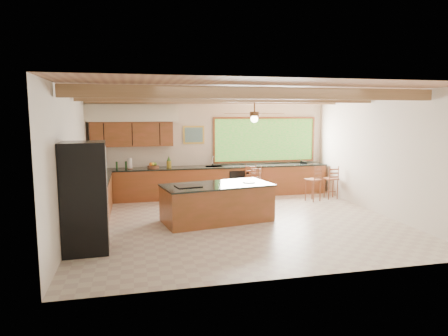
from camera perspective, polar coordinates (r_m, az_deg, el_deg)
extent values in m
plane|color=beige|center=(9.33, 2.17, -7.69)|extent=(7.20, 7.20, 0.00)
cube|color=beige|center=(12.19, -1.80, 3.15)|extent=(7.20, 0.04, 3.00)
cube|color=beige|center=(6.00, 10.41, -1.85)|extent=(7.20, 0.04, 3.00)
cube|color=beige|center=(8.81, -21.00, 0.83)|extent=(0.04, 6.50, 3.00)
cube|color=beige|center=(10.57, 21.42, 1.89)|extent=(0.04, 6.50, 3.00)
cube|color=#976C4B|center=(9.00, 2.27, 11.05)|extent=(7.20, 6.50, 0.04)
cube|color=#916B48|center=(7.46, 5.56, 10.60)|extent=(7.10, 0.15, 0.22)
cube|color=#916B48|center=(9.48, 1.46, 10.04)|extent=(7.10, 0.15, 0.22)
cube|color=#916B48|center=(11.23, -0.87, 9.70)|extent=(7.10, 0.15, 0.22)
cube|color=brown|center=(11.74, -12.98, 4.73)|extent=(2.30, 0.35, 0.70)
cube|color=beige|center=(11.66, -13.07, 7.66)|extent=(2.60, 0.50, 0.48)
cylinder|color=#FFEABF|center=(11.68, -16.49, 6.41)|extent=(0.10, 0.10, 0.01)
cylinder|color=#FFEABF|center=(11.68, -9.58, 6.62)|extent=(0.10, 0.10, 0.01)
cube|color=#6FAF3E|center=(12.59, 5.85, 4.04)|extent=(3.20, 0.04, 1.30)
cube|color=gold|center=(12.04, -4.35, 4.74)|extent=(0.64, 0.03, 0.54)
cube|color=#3D6E54|center=(12.02, -4.34, 4.74)|extent=(0.54, 0.01, 0.44)
cube|color=brown|center=(12.00, -1.46, -2.03)|extent=(7.00, 0.65, 0.88)
cube|color=black|center=(11.93, -1.47, 0.15)|extent=(7.04, 0.69, 0.04)
cube|color=brown|center=(10.27, -17.80, -4.09)|extent=(0.65, 2.35, 0.88)
cube|color=black|center=(10.18, -17.91, -1.56)|extent=(0.69, 2.39, 0.04)
cube|color=black|center=(11.84, 2.18, -2.26)|extent=(0.60, 0.02, 0.78)
cube|color=silver|center=(11.92, -1.47, 0.17)|extent=(0.50, 0.38, 0.03)
cylinder|color=silver|center=(12.10, -1.66, 1.07)|extent=(0.03, 0.03, 0.30)
cylinder|color=silver|center=(11.99, -1.57, 1.63)|extent=(0.03, 0.20, 0.03)
cylinder|color=silver|center=(11.68, -13.30, 0.63)|extent=(0.12, 0.12, 0.31)
cylinder|color=#1C461C|center=(11.84, -15.07, 0.40)|extent=(0.06, 0.06, 0.20)
cylinder|color=#1C461C|center=(11.83, -13.83, 0.45)|extent=(0.06, 0.06, 0.20)
cube|color=black|center=(12.85, 11.30, 0.86)|extent=(0.26, 0.24, 0.10)
cube|color=brown|center=(9.30, -1.02, -5.09)|extent=(2.61, 1.54, 0.83)
cube|color=black|center=(9.21, -1.03, -2.46)|extent=(2.66, 1.58, 0.04)
cube|color=black|center=(8.97, -5.14, -2.58)|extent=(0.61, 0.52, 0.02)
cylinder|color=silver|center=(9.49, 3.60, -2.01)|extent=(0.30, 0.30, 0.02)
cube|color=black|center=(7.57, -19.29, -4.01)|extent=(0.81, 0.79, 2.00)
cube|color=silver|center=(7.53, -16.35, -3.94)|extent=(0.02, 0.05, 1.84)
cube|color=brown|center=(11.33, 4.36, -1.68)|extent=(0.37, 0.37, 0.04)
cylinder|color=brown|center=(11.21, 3.85, -3.45)|extent=(0.04, 0.04, 0.61)
cylinder|color=brown|center=(11.30, 5.28, -3.38)|extent=(0.04, 0.04, 0.61)
cylinder|color=brown|center=(11.49, 3.43, -3.18)|extent=(0.04, 0.04, 0.61)
cylinder|color=brown|center=(11.57, 4.83, -3.11)|extent=(0.04, 0.04, 0.61)
cube|color=brown|center=(11.77, 3.89, -1.30)|extent=(0.48, 0.48, 0.04)
cylinder|color=brown|center=(11.65, 3.39, -3.02)|extent=(0.04, 0.04, 0.61)
cylinder|color=brown|center=(11.73, 4.77, -2.95)|extent=(0.04, 0.04, 0.61)
cylinder|color=brown|center=(11.93, 2.99, -2.76)|extent=(0.04, 0.04, 0.61)
cylinder|color=brown|center=(12.01, 4.34, -2.69)|extent=(0.04, 0.04, 0.61)
cube|color=brown|center=(11.65, 12.63, -1.63)|extent=(0.49, 0.49, 0.04)
cylinder|color=brown|center=(11.52, 12.24, -3.34)|extent=(0.03, 0.03, 0.60)
cylinder|color=brown|center=(11.64, 13.53, -3.26)|extent=(0.03, 0.03, 0.60)
cylinder|color=brown|center=(11.78, 11.65, -3.08)|extent=(0.03, 0.03, 0.60)
cylinder|color=brown|center=(11.90, 12.91, -3.00)|extent=(0.03, 0.03, 0.60)
cube|color=brown|center=(12.10, 15.07, -1.48)|extent=(0.36, 0.36, 0.04)
cylinder|color=brown|center=(11.97, 14.75, -3.05)|extent=(0.03, 0.03, 0.57)
cylinder|color=brown|center=(12.10, 15.91, -2.98)|extent=(0.03, 0.03, 0.57)
cylinder|color=brown|center=(12.21, 14.14, -2.82)|extent=(0.03, 0.03, 0.57)
cylinder|color=brown|center=(12.34, 15.29, -2.75)|extent=(0.03, 0.03, 0.57)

